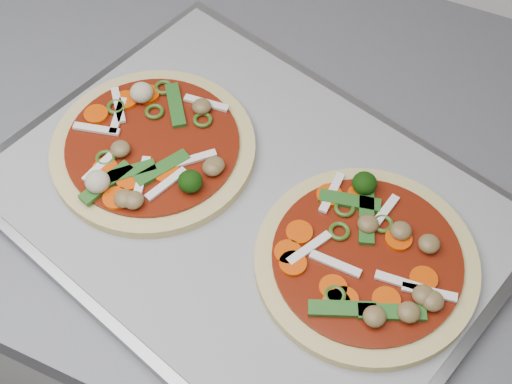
% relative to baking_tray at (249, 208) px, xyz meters
% --- Properties ---
extents(baking_tray, '(0.56, 0.48, 0.02)m').
position_rel_baking_tray_xyz_m(baking_tray, '(0.00, 0.00, 0.00)').
color(baking_tray, gray).
rests_on(baking_tray, countertop).
extents(parchment, '(0.54, 0.45, 0.00)m').
position_rel_baking_tray_xyz_m(parchment, '(0.00, 0.00, 0.01)').
color(parchment, gray).
rests_on(parchment, baking_tray).
extents(pizza_left, '(0.27, 0.27, 0.04)m').
position_rel_baking_tray_xyz_m(pizza_left, '(-0.11, 0.01, 0.02)').
color(pizza_left, tan).
rests_on(pizza_left, parchment).
extents(pizza_right, '(0.28, 0.28, 0.03)m').
position_rel_baking_tray_xyz_m(pizza_right, '(0.13, -0.02, 0.02)').
color(pizza_right, tan).
rests_on(pizza_right, parchment).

